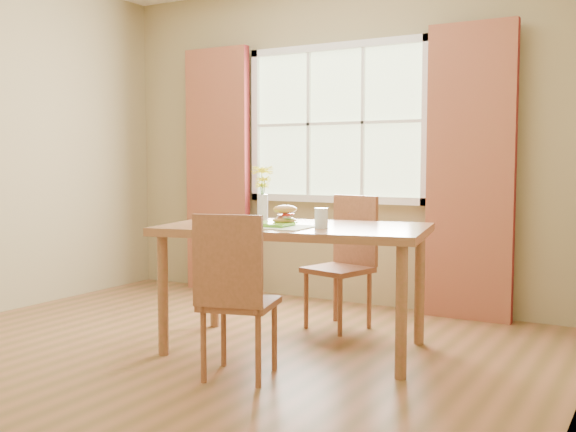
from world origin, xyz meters
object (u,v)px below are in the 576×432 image
(dining_table, at_px, (295,238))
(chair_far, at_px, (345,255))
(croissant_sandwich, at_px, (285,214))
(flower_vase, at_px, (263,188))
(water_glass, at_px, (321,219))
(chair_near, at_px, (235,290))

(dining_table, height_order, chair_far, chair_far)
(croissant_sandwich, bearing_deg, flower_vase, 100.02)
(dining_table, relative_size, water_glass, 14.61)
(croissant_sandwich, distance_m, water_glass, 0.25)
(croissant_sandwich, distance_m, flower_vase, 0.42)
(croissant_sandwich, bearing_deg, chair_near, -128.55)
(dining_table, distance_m, chair_near, 0.73)
(chair_far, bearing_deg, croissant_sandwich, -77.84)
(chair_near, distance_m, croissant_sandwich, 0.71)
(water_glass, bearing_deg, chair_far, 104.65)
(dining_table, xyz_separation_m, chair_far, (0.02, 0.70, -0.19))
(croissant_sandwich, xyz_separation_m, flower_vase, (-0.31, 0.24, 0.15))
(chair_near, relative_size, chair_far, 0.97)
(water_glass, height_order, flower_vase, flower_vase)
(chair_near, height_order, water_glass, chair_near)
(croissant_sandwich, bearing_deg, dining_table, 35.08)
(chair_near, relative_size, flower_vase, 2.47)
(chair_far, bearing_deg, flower_vase, -107.19)
(dining_table, height_order, chair_near, chair_near)
(chair_far, xyz_separation_m, croissant_sandwich, (-0.04, -0.79, 0.34))
(chair_far, height_order, flower_vase, flower_vase)
(croissant_sandwich, height_order, flower_vase, flower_vase)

